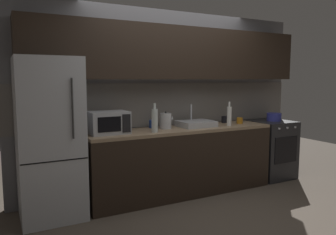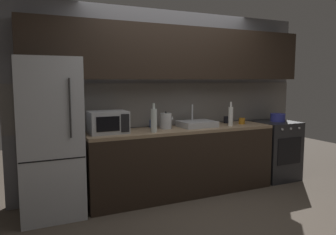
{
  "view_description": "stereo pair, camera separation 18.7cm",
  "coord_description": "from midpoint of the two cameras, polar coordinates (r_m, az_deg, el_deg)",
  "views": [
    {
      "loc": [
        -2.2,
        -2.91,
        1.56
      ],
      "look_at": [
        -0.2,
        0.9,
        1.05
      ],
      "focal_mm": 35.46,
      "sensor_mm": 36.0,
      "label": 1
    },
    {
      "loc": [
        -2.03,
        -2.99,
        1.56
      ],
      "look_at": [
        -0.2,
        0.9,
        1.05
      ],
      "focal_mm": 35.46,
      "sensor_mm": 36.0,
      "label": 2
    }
  ],
  "objects": [
    {
      "name": "mug_dark",
      "position": [
        5.03,
        11.08,
        -0.38
      ],
      "size": [
        0.09,
        0.09,
        0.1
      ],
      "primitive_type": "cylinder",
      "color": "black",
      "rests_on": "counter_run"
    },
    {
      "name": "cooking_pot",
      "position": [
        5.44,
        19.3,
        0.0
      ],
      "size": [
        0.23,
        0.23,
        0.12
      ],
      "color": "#333899",
      "rests_on": "oven_range"
    },
    {
      "name": "refrigerator",
      "position": [
        3.93,
        -18.49,
        -3.37
      ],
      "size": [
        0.68,
        0.69,
        1.79
      ],
      "color": "#B7BABF",
      "rests_on": "ground"
    },
    {
      "name": "sink_basin",
      "position": [
        4.59,
        6.14,
        -1.08
      ],
      "size": [
        0.48,
        0.38,
        0.3
      ],
      "color": "#ADAFB5",
      "rests_on": "counter_run"
    },
    {
      "name": "wine_bottle_clear",
      "position": [
        4.08,
        -1.15,
        -0.45
      ],
      "size": [
        0.08,
        0.08,
        0.36
      ],
      "color": "silver",
      "rests_on": "counter_run"
    },
    {
      "name": "oven_range",
      "position": [
        5.49,
        18.82,
        -5.32
      ],
      "size": [
        0.6,
        0.62,
        0.9
      ],
      "color": "#232326",
      "rests_on": "ground"
    },
    {
      "name": "kettle",
      "position": [
        4.38,
        0.85,
        -0.59
      ],
      "size": [
        0.19,
        0.15,
        0.23
      ],
      "color": "#B7BABF",
      "rests_on": "counter_run"
    },
    {
      "name": "ground_plane",
      "position": [
        3.95,
        10.04,
        -16.64
      ],
      "size": [
        10.0,
        10.0,
        0.0
      ],
      "primitive_type": "plane",
      "color": "#4C4238"
    },
    {
      "name": "mug_blue",
      "position": [
        4.46,
        -1.45,
        -1.1
      ],
      "size": [
        0.08,
        0.08,
        0.11
      ],
      "primitive_type": "cylinder",
      "color": "#234299",
      "rests_on": "counter_run"
    },
    {
      "name": "microwave",
      "position": [
        4.06,
        -9.02,
        -0.8
      ],
      "size": [
        0.46,
        0.35,
        0.27
      ],
      "color": "#A8AAAF",
      "rests_on": "counter_run"
    },
    {
      "name": "wine_bottle_white",
      "position": [
        4.71,
        11.85,
        0.25
      ],
      "size": [
        0.07,
        0.07,
        0.34
      ],
      "color": "silver",
      "rests_on": "counter_run"
    },
    {
      "name": "counter_run",
      "position": [
        4.53,
        3.54,
        -7.48
      ],
      "size": [
        2.6,
        0.6,
        0.9
      ],
      "color": "black",
      "rests_on": "ground"
    },
    {
      "name": "mug_amber",
      "position": [
        4.98,
        13.64,
        -0.59
      ],
      "size": [
        0.09,
        0.09,
        0.09
      ],
      "primitive_type": "cylinder",
      "color": "#B27019",
      "rests_on": "counter_run"
    },
    {
      "name": "back_wall",
      "position": [
        4.66,
        1.87,
        6.57
      ],
      "size": [
        4.34,
        0.44,
        2.5
      ],
      "color": "slate",
      "rests_on": "ground"
    }
  ]
}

